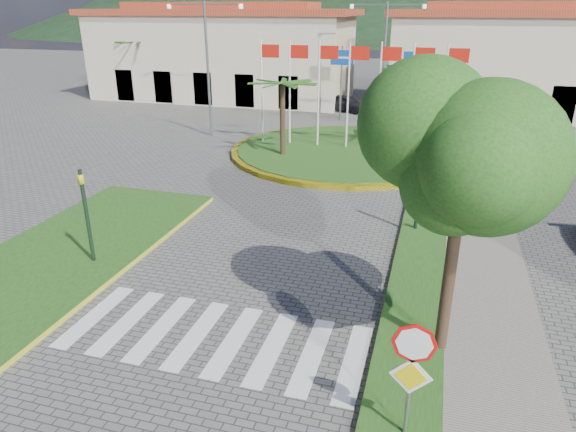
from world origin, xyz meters
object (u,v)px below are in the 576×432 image
(roundabout_island, at_px, (344,151))
(deciduous_tree, at_px, (468,140))
(stop_sign, at_px, (412,365))
(car_dark_a, at_px, (346,103))
(white_van, at_px, (268,98))
(car_dark_b, at_px, (438,118))

(roundabout_island, distance_m, deciduous_tree, 18.55)
(stop_sign, xyz_separation_m, car_dark_a, (-7.12, 32.58, -1.14))
(deciduous_tree, relative_size, car_dark_a, 1.79)
(stop_sign, height_order, deciduous_tree, deciduous_tree)
(deciduous_tree, xyz_separation_m, car_dark_a, (-7.72, 29.55, -4.53))
(deciduous_tree, distance_m, car_dark_a, 30.87)
(deciduous_tree, relative_size, white_van, 1.76)
(roundabout_island, height_order, stop_sign, roundabout_island)
(stop_sign, xyz_separation_m, deciduous_tree, (0.60, 3.04, 3.38))
(stop_sign, distance_m, white_van, 36.54)
(roundabout_island, xyz_separation_m, white_van, (-9.10, 13.70, 0.36))
(stop_sign, bearing_deg, roundabout_island, 103.73)
(roundabout_island, bearing_deg, car_dark_a, 100.06)
(white_van, bearing_deg, car_dark_a, -82.10)
(car_dark_a, bearing_deg, stop_sign, -146.79)
(deciduous_tree, bearing_deg, roundabout_island, 107.91)
(white_van, relative_size, car_dark_b, 1.02)
(roundabout_island, xyz_separation_m, deciduous_tree, (5.50, -17.00, 5.00))
(white_van, xyz_separation_m, car_dark_b, (13.93, -4.93, 0.09))
(roundabout_island, height_order, car_dark_a, roundabout_island)
(roundabout_island, bearing_deg, car_dark_b, 61.13)
(roundabout_island, relative_size, deciduous_tree, 1.87)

